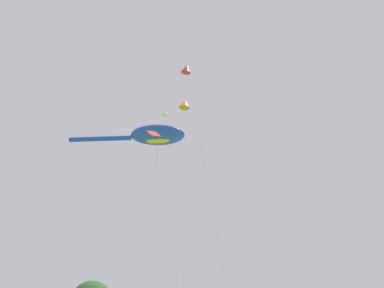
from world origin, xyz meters
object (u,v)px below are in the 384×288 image
small_kite_delta_white (185,104)px  small_kite_diamond_red (152,144)px  big_show_kite (155,136)px  small_kite_bird_shape (165,119)px  small_kite_box_yellow (187,70)px

small_kite_delta_white → small_kite_diamond_red: bearing=-7.9°
big_show_kite → small_kite_delta_white: 13.33m
small_kite_bird_shape → small_kite_diamond_red: 15.04m
small_kite_box_yellow → small_kite_delta_white: (5.02, 6.39, 1.62)m
small_kite_box_yellow → small_kite_bird_shape: 7.02m
big_show_kite → small_kite_bird_shape: small_kite_bird_shape is taller
small_kite_box_yellow → small_kite_bird_shape: small_kite_box_yellow is taller
small_kite_bird_shape → small_kite_diamond_red: bearing=-134.8°
small_kite_delta_white → small_kite_bird_shape: bearing=-52.0°
small_kite_box_yellow → small_kite_delta_white: size_ratio=0.93×
small_kite_box_yellow → small_kite_bird_shape: bearing=69.6°
small_kite_box_yellow → small_kite_diamond_red: bearing=-150.1°
small_kite_box_yellow → small_kite_delta_white: bearing=52.4°
small_kite_bird_shape → small_kite_diamond_red: small_kite_bird_shape is taller
small_kite_delta_white → small_kite_box_yellow: bearing=1.6°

